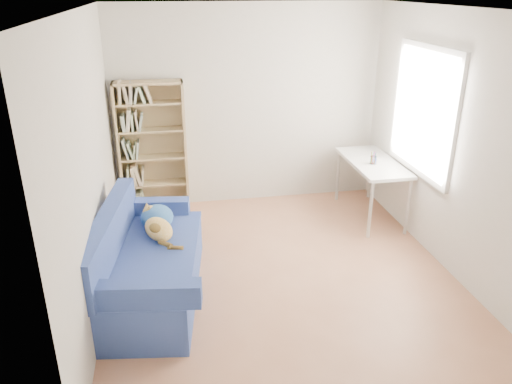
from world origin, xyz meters
TOP-DOWN VIEW (x-y plane):
  - ground at (0.00, 0.00)m, footprint 4.00×4.00m
  - room_shell at (0.10, 0.03)m, footprint 3.54×4.04m
  - sofa at (-1.34, -0.13)m, footprint 1.10×1.92m
  - bookshelf at (-1.25, 1.85)m, footprint 0.85×0.26m
  - desk at (1.44, 1.16)m, footprint 0.57×1.24m
  - pen_cup at (1.40, 1.07)m, footprint 0.08×0.08m

SIDE VIEW (x-z plane):
  - ground at x=0.00m, z-range 0.00..0.00m
  - sofa at x=-1.34m, z-range -0.11..0.78m
  - desk at x=1.44m, z-range 0.30..1.05m
  - bookshelf at x=-1.25m, z-range -0.06..1.64m
  - pen_cup at x=1.40m, z-range 0.73..0.89m
  - room_shell at x=0.10m, z-range 0.33..2.95m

